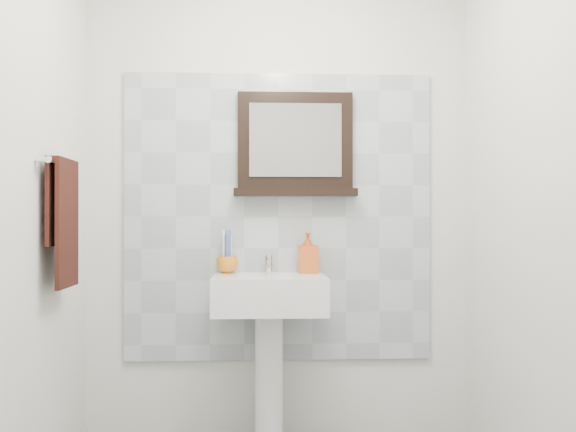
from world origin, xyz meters
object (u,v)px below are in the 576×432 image
object	(u,v)px
framed_mirror	(295,147)
toothbrush_cup	(227,265)
pedestal_sink	(269,313)
hand_towel	(63,213)
soap_dispenser	(308,253)

from	to	relation	value
framed_mirror	toothbrush_cup	bearing A→B (deg)	-173.23
toothbrush_cup	framed_mirror	world-z (taller)	framed_mirror
toothbrush_cup	framed_mirror	bearing A→B (deg)	6.77
pedestal_sink	toothbrush_cup	size ratio (longest dim) A/B	8.75
hand_towel	toothbrush_cup	bearing A→B (deg)	38.48
pedestal_sink	soap_dispenser	xyz separation A→B (m)	(0.20, 0.13, 0.29)
toothbrush_cup	soap_dispenser	xyz separation A→B (m)	(0.41, -0.01, 0.06)
soap_dispenser	framed_mirror	size ratio (longest dim) A/B	0.33
framed_mirror	pedestal_sink	bearing A→B (deg)	-126.90
toothbrush_cup	pedestal_sink	bearing A→B (deg)	-34.28
pedestal_sink	framed_mirror	xyz separation A→B (m)	(0.14, 0.19, 0.84)
pedestal_sink	framed_mirror	world-z (taller)	framed_mirror
pedestal_sink	soap_dispenser	world-z (taller)	soap_dispenser
toothbrush_cup	hand_towel	distance (m)	0.90
soap_dispenser	framed_mirror	distance (m)	0.55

